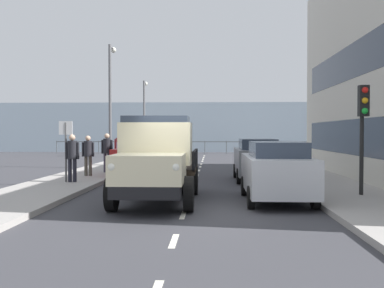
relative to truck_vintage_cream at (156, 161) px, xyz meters
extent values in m
plane|color=#38383D|center=(-0.85, -9.66, -1.18)|extent=(80.00, 80.00, 0.00)
cube|color=#9E9993|center=(-5.69, -9.66, -1.10)|extent=(2.73, 42.34, 0.15)
cube|color=#9E9993|center=(3.99, -9.66, -1.10)|extent=(2.73, 42.34, 0.15)
cube|color=silver|center=(-0.85, 4.39, -1.17)|extent=(0.12, 1.10, 0.01)
cube|color=silver|center=(-0.85, 1.74, -1.17)|extent=(0.12, 1.10, 0.01)
cube|color=silver|center=(-0.85, -1.14, -1.17)|extent=(0.12, 1.10, 0.01)
cube|color=silver|center=(-0.85, -3.37, -1.17)|extent=(0.12, 1.10, 0.01)
cube|color=silver|center=(-0.85, -5.90, -1.17)|extent=(0.12, 1.10, 0.01)
cube|color=silver|center=(-0.85, -8.52, -1.17)|extent=(0.12, 1.10, 0.01)
cube|color=silver|center=(-0.85, -11.29, -1.17)|extent=(0.12, 1.10, 0.01)
cube|color=silver|center=(-0.85, -13.84, -1.17)|extent=(0.12, 1.10, 0.01)
cube|color=silver|center=(-0.85, -16.06, -1.17)|extent=(0.12, 1.10, 0.01)
cube|color=silver|center=(-0.85, -19.05, -1.17)|extent=(0.12, 1.10, 0.01)
cube|color=silver|center=(-0.85, -21.43, -1.17)|extent=(0.12, 1.10, 0.01)
cube|color=silver|center=(-0.85, -23.64, -1.17)|extent=(0.12, 1.10, 0.01)
cube|color=silver|center=(-0.85, -26.27, -1.17)|extent=(0.12, 1.10, 0.01)
cube|color=#2D3847|center=(-7.09, -5.28, 0.62)|extent=(0.08, 15.73, 1.40)
cube|color=#2D3847|center=(-7.09, -5.28, 3.62)|extent=(0.08, 15.73, 1.40)
cube|color=#8C9EAD|center=(-0.85, -33.83, 1.32)|extent=(80.00, 0.80, 5.00)
cylinder|color=#4C5156|center=(-14.85, -30.23, -0.58)|extent=(0.08, 0.08, 1.20)
cylinder|color=#4C5156|center=(-12.85, -30.23, -0.58)|extent=(0.08, 0.08, 1.20)
cylinder|color=#4C5156|center=(-10.85, -30.23, -0.58)|extent=(0.08, 0.08, 1.20)
cylinder|color=#4C5156|center=(-8.85, -30.23, -0.58)|extent=(0.08, 0.08, 1.20)
cylinder|color=#4C5156|center=(-6.85, -30.23, -0.58)|extent=(0.08, 0.08, 1.20)
cylinder|color=#4C5156|center=(-4.85, -30.23, -0.58)|extent=(0.08, 0.08, 1.20)
cylinder|color=#4C5156|center=(-2.85, -30.23, -0.58)|extent=(0.08, 0.08, 1.20)
cylinder|color=#4C5156|center=(-0.85, -30.23, -0.58)|extent=(0.08, 0.08, 1.20)
cylinder|color=#4C5156|center=(1.15, -30.23, -0.58)|extent=(0.08, 0.08, 1.20)
cylinder|color=#4C5156|center=(3.15, -30.23, -0.58)|extent=(0.08, 0.08, 1.20)
cylinder|color=#4C5156|center=(5.15, -30.23, -0.58)|extent=(0.08, 0.08, 1.20)
cylinder|color=#4C5156|center=(7.15, -30.23, -0.58)|extent=(0.08, 0.08, 1.20)
cylinder|color=#4C5156|center=(9.15, -30.23, -0.58)|extent=(0.08, 0.08, 1.20)
cylinder|color=#4C5156|center=(11.15, -30.23, -0.58)|extent=(0.08, 0.08, 1.20)
cylinder|color=#4C5156|center=(13.15, -30.23, -0.58)|extent=(0.08, 0.08, 1.20)
cube|color=#4C5156|center=(-0.85, -30.23, -0.06)|extent=(28.00, 0.08, 0.08)
cube|color=black|center=(0.00, -0.38, -0.58)|extent=(1.64, 5.60, 0.30)
cube|color=beige|center=(0.00, 1.47, -0.08)|extent=(1.72, 1.90, 0.70)
cube|color=silver|center=(0.00, 2.36, -0.11)|extent=(1.16, 0.08, 0.56)
sphere|color=white|center=(-0.74, 2.36, 0.02)|extent=(0.20, 0.20, 0.20)
sphere|color=white|center=(0.73, 2.36, 0.02)|extent=(0.20, 0.20, 0.20)
cube|color=beige|center=(0.00, -0.04, 0.50)|extent=(1.93, 1.34, 1.15)
cube|color=#2D3847|center=(0.00, -0.04, 0.97)|extent=(1.78, 1.23, 0.56)
cube|color=#2D2319|center=(0.00, -1.72, -0.35)|extent=(2.10, 2.80, 0.16)
cube|color=black|center=(-1.01, -1.72, -0.03)|extent=(0.08, 2.80, 0.56)
cube|color=black|center=(1.01, -1.72, -0.03)|extent=(0.08, 2.80, 0.56)
cylinder|color=black|center=(-0.97, 1.30, -0.73)|extent=(0.24, 0.90, 0.90)
cylinder|color=black|center=(0.97, 1.30, -0.73)|extent=(0.24, 0.90, 0.90)
cylinder|color=black|center=(-0.97, -1.92, -0.73)|extent=(0.24, 0.90, 0.90)
cylinder|color=black|center=(0.97, -1.92, -0.73)|extent=(0.24, 0.90, 0.90)
cube|color=#B7BABF|center=(-3.38, -0.53, -0.38)|extent=(1.74, 4.13, 1.00)
cube|color=#2D3847|center=(-3.38, -0.33, 0.33)|extent=(1.42, 2.27, 0.42)
cylinder|color=black|center=(-2.55, -1.81, -0.88)|extent=(0.18, 0.60, 0.60)
cylinder|color=black|center=(-4.20, -1.81, -0.88)|extent=(0.18, 0.60, 0.60)
cylinder|color=black|center=(-2.55, 0.75, -0.88)|extent=(0.18, 0.60, 0.60)
cylinder|color=black|center=(-4.20, 0.75, -0.88)|extent=(0.18, 0.60, 0.60)
cube|color=slate|center=(-3.38, -6.29, -0.38)|extent=(1.70, 4.14, 1.00)
cube|color=#2D3847|center=(-3.38, -6.09, 0.33)|extent=(1.39, 2.28, 0.42)
cylinder|color=black|center=(-2.57, -7.58, -0.88)|extent=(0.18, 0.60, 0.60)
cylinder|color=black|center=(-4.19, -7.58, -0.88)|extent=(0.18, 0.60, 0.60)
cylinder|color=black|center=(-2.57, -5.01, -0.88)|extent=(0.18, 0.60, 0.60)
cylinder|color=black|center=(-4.19, -5.01, -0.88)|extent=(0.18, 0.60, 0.60)
cube|color=#B21E1E|center=(1.67, -7.64, -0.38)|extent=(1.73, 4.41, 1.00)
cube|color=#2D3847|center=(1.67, -7.84, 0.33)|extent=(1.42, 2.43, 0.42)
cylinder|color=black|center=(0.85, -6.27, -0.88)|extent=(0.18, 0.60, 0.60)
cylinder|color=black|center=(2.49, -6.27, -0.88)|extent=(0.18, 0.60, 0.60)
cylinder|color=black|center=(0.85, -9.01, -0.88)|extent=(0.18, 0.60, 0.60)
cylinder|color=black|center=(2.49, -9.01, -0.88)|extent=(0.18, 0.60, 0.60)
cylinder|color=black|center=(3.54, -4.10, -0.60)|extent=(0.14, 0.14, 0.85)
cylinder|color=black|center=(3.72, -4.10, -0.60)|extent=(0.14, 0.14, 0.85)
cylinder|color=black|center=(3.63, -4.10, 0.16)|extent=(0.34, 0.34, 0.68)
cylinder|color=black|center=(3.41, -4.10, 0.13)|extent=(0.09, 0.09, 0.62)
cylinder|color=black|center=(3.85, -4.10, 0.13)|extent=(0.09, 0.09, 0.62)
sphere|color=tan|center=(3.63, -4.10, 0.61)|extent=(0.23, 0.23, 0.23)
cylinder|color=#4C473D|center=(3.60, -6.52, -0.62)|extent=(0.14, 0.14, 0.82)
cylinder|color=#4C473D|center=(3.78, -6.52, -0.62)|extent=(0.14, 0.14, 0.82)
cylinder|color=black|center=(3.69, -6.52, 0.12)|extent=(0.34, 0.34, 0.65)
cylinder|color=black|center=(3.47, -6.52, 0.09)|extent=(0.09, 0.09, 0.60)
cylinder|color=black|center=(3.91, -6.52, 0.09)|extent=(0.09, 0.09, 0.60)
sphere|color=tan|center=(3.69, -6.52, 0.56)|extent=(0.22, 0.22, 0.22)
cylinder|color=#383342|center=(3.20, -8.27, -0.60)|extent=(0.14, 0.14, 0.87)
cylinder|color=#383342|center=(3.38, -8.27, -0.60)|extent=(0.14, 0.14, 0.87)
cylinder|color=black|center=(3.29, -8.27, 0.18)|extent=(0.34, 0.34, 0.69)
cylinder|color=black|center=(3.07, -8.27, 0.15)|extent=(0.09, 0.09, 0.63)
cylinder|color=black|center=(3.51, -8.27, 0.15)|extent=(0.09, 0.09, 0.63)
sphere|color=tan|center=(3.29, -8.27, 0.64)|extent=(0.23, 0.23, 0.23)
cylinder|color=black|center=(2.96, -10.51, -0.64)|extent=(0.14, 0.14, 0.77)
cylinder|color=black|center=(3.14, -10.51, -0.64)|extent=(0.14, 0.14, 0.77)
cylinder|color=gray|center=(3.05, -10.51, 0.05)|extent=(0.34, 0.34, 0.61)
cylinder|color=gray|center=(2.83, -10.51, 0.02)|extent=(0.09, 0.09, 0.56)
cylinder|color=gray|center=(3.27, -10.51, 0.02)|extent=(0.09, 0.09, 0.56)
sphere|color=tan|center=(3.05, -10.51, 0.46)|extent=(0.21, 0.21, 0.21)
cylinder|color=black|center=(3.61, -13.01, -0.60)|extent=(0.14, 0.14, 0.85)
cylinder|color=black|center=(3.79, -13.01, -0.60)|extent=(0.14, 0.14, 0.85)
cylinder|color=maroon|center=(3.70, -13.01, 0.16)|extent=(0.34, 0.34, 0.67)
cylinder|color=maroon|center=(3.48, -13.01, 0.13)|extent=(0.09, 0.09, 0.62)
cylinder|color=maroon|center=(3.92, -13.01, 0.13)|extent=(0.09, 0.09, 0.62)
sphere|color=tan|center=(3.70, -13.01, 0.61)|extent=(0.23, 0.23, 0.23)
cylinder|color=black|center=(-5.93, -1.02, 0.57)|extent=(0.12, 0.12, 3.20)
cube|color=black|center=(-5.93, -0.88, 1.72)|extent=(0.28, 0.24, 0.90)
sphere|color=red|center=(-5.93, -0.76, 2.02)|extent=(0.18, 0.18, 0.18)
sphere|color=orange|center=(-5.93, -0.76, 1.72)|extent=(0.18, 0.18, 0.18)
sphere|color=green|center=(-5.93, -0.76, 1.42)|extent=(0.18, 0.18, 0.18)
cylinder|color=#59595B|center=(4.09, -12.53, 2.31)|extent=(0.16, 0.16, 6.67)
cylinder|color=#59595B|center=(4.09, -12.98, 5.54)|extent=(0.10, 0.90, 0.10)
sphere|color=silver|center=(4.09, -13.43, 5.49)|extent=(0.32, 0.32, 0.32)
cylinder|color=#59595B|center=(3.89, -23.94, 1.95)|extent=(0.16, 0.16, 5.96)
cylinder|color=#59595B|center=(3.89, -24.39, 4.83)|extent=(0.10, 0.90, 0.10)
sphere|color=silver|center=(3.89, -24.84, 4.78)|extent=(0.32, 0.32, 0.32)
cylinder|color=#4C4C4C|center=(3.86, -4.10, 0.07)|extent=(0.07, 0.07, 2.20)
cube|color=silver|center=(3.86, -4.10, 0.97)|extent=(0.50, 0.04, 0.50)
camera|label=1|loc=(-1.55, 12.74, 0.80)|focal=43.27mm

